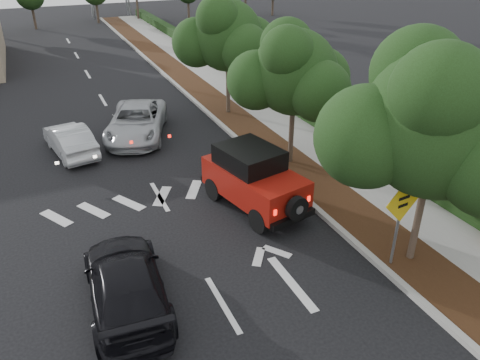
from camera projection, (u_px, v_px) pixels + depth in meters
ground at (223, 304)px, 11.85m from camera, size 120.00×120.00×0.00m
curb at (217, 122)px, 23.17m from camera, size 0.20×70.00×0.15m
planting_strip at (236, 119)px, 23.53m from camera, size 1.80×70.00×0.12m
sidewalk at (270, 114)px, 24.22m from camera, size 2.00×70.00×0.12m
hedge at (293, 104)px, 24.56m from camera, size 0.80×70.00×0.80m
transmission_tower at (112, 17)px, 52.79m from camera, size 7.00×4.00×28.00m
street_tree_near at (409, 260)px, 13.46m from camera, size 3.80×3.80×5.92m
street_tree_mid at (290, 163)px, 19.12m from camera, size 3.20×3.20×5.32m
street_tree_far at (228, 114)px, 24.37m from camera, size 3.40×3.40×5.62m
red_jeep at (251, 177)px, 15.72m from camera, size 2.58×4.29×2.10m
silver_suv_ahead at (137, 122)px, 21.35m from camera, size 4.06×5.69×1.44m
black_suv_oncoming at (126, 283)px, 11.56m from camera, size 2.17×4.69×1.33m
silver_sedan_oncoming at (70, 140)px, 19.69m from camera, size 2.01×4.03×1.27m
speed_hump_sign at (401, 212)px, 12.34m from camera, size 1.23×0.16×2.63m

